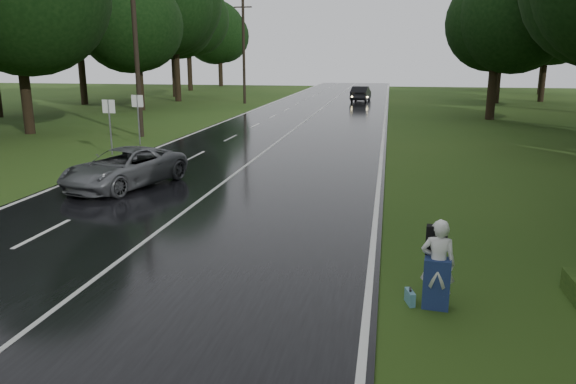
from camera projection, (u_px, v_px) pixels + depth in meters
name	position (u px, v px, depth m)	size (l,w,h in m)	color
ground	(109.00, 270.00, 12.25)	(160.00, 160.00, 0.00)	#294414
road	(281.00, 140.00, 31.34)	(12.00, 140.00, 0.04)	black
lane_center	(281.00, 139.00, 31.33)	(0.12, 140.00, 0.01)	silver
grey_car	(124.00, 168.00, 19.84)	(2.31, 5.01, 1.39)	#56585C
far_car	(361.00, 94.00, 58.03)	(1.67, 4.78, 1.58)	black
hitchhiker	(437.00, 267.00, 10.26)	(0.69, 0.63, 1.76)	silver
suitcase	(410.00, 297.00, 10.56)	(0.11, 0.38, 0.27)	teal
utility_pole_mid	(142.00, 137.00, 32.72)	(1.80, 0.28, 9.01)	black
utility_pole_far	(245.00, 103.00, 55.78)	(1.80, 0.28, 10.44)	black
road_sign_a	(112.00, 155.00, 26.69)	(0.64, 0.10, 2.67)	white
road_sign_b	(140.00, 145.00, 29.65)	(0.64, 0.10, 2.69)	white
tree_left_d	(30.00, 134.00, 33.98)	(9.12, 9.12, 14.26)	black
tree_left_e	(142.00, 110.00, 48.83)	(8.33, 8.33, 13.02)	black
tree_left_f	(178.00, 101.00, 58.68)	(11.56, 11.56, 18.06)	black
tree_right_e	(489.00, 119.00, 41.62)	(8.42, 8.42, 13.15)	black
tree_right_f	(496.00, 103.00, 56.12)	(9.43, 9.43, 14.74)	black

